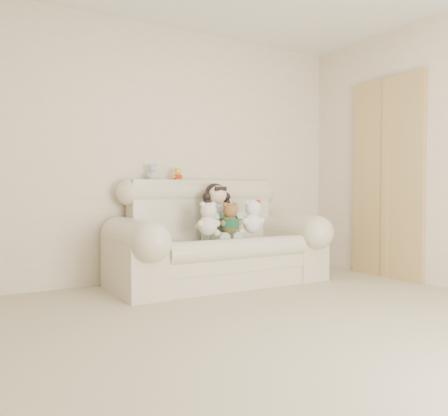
% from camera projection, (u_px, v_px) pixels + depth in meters
% --- Properties ---
extents(floor, '(5.00, 5.00, 0.00)m').
position_uv_depth(floor, '(315.00, 352.00, 2.64)').
color(floor, tan).
rests_on(floor, ground).
extents(wall_back, '(4.50, 0.00, 4.50)m').
position_uv_depth(wall_back, '(150.00, 153.00, 4.75)').
color(wall_back, beige).
rests_on(wall_back, ground).
extents(sofa, '(2.10, 0.95, 1.03)m').
position_uv_depth(sofa, '(219.00, 232.00, 4.60)').
color(sofa, beige).
rests_on(sofa, floor).
extents(door_panel, '(0.06, 0.90, 2.10)m').
position_uv_depth(door_panel, '(387.00, 178.00, 4.93)').
color(door_panel, '#9E7444').
rests_on(door_panel, floor).
extents(seated_child, '(0.39, 0.46, 0.58)m').
position_uv_depth(seated_child, '(217.00, 211.00, 4.67)').
color(seated_child, '#337750').
rests_on(seated_child, sofa).
extents(brown_teddy, '(0.24, 0.19, 0.36)m').
position_uv_depth(brown_teddy, '(230.00, 215.00, 4.52)').
color(brown_teddy, brown).
rests_on(brown_teddy, sofa).
extents(white_cat, '(0.30, 0.26, 0.40)m').
position_uv_depth(white_cat, '(252.00, 213.00, 4.61)').
color(white_cat, white).
rests_on(white_cat, sofa).
extents(cream_teddy, '(0.25, 0.21, 0.37)m').
position_uv_depth(cream_teddy, '(208.00, 215.00, 4.37)').
color(cream_teddy, beige).
rests_on(cream_teddy, sofa).
extents(yellow_mini_bear, '(0.13, 0.11, 0.17)m').
position_uv_depth(yellow_mini_bear, '(178.00, 173.00, 4.76)').
color(yellow_mini_bear, yellow).
rests_on(yellow_mini_bear, sofa).
extents(grey_mini_plush, '(0.16, 0.14, 0.21)m').
position_uv_depth(grey_mini_plush, '(153.00, 171.00, 4.64)').
color(grey_mini_plush, '#B3B3BA').
rests_on(grey_mini_plush, sofa).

